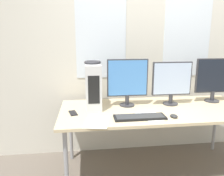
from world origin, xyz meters
TOP-DOWN VIEW (x-y plane):
  - wall_back at (0.00, 1.02)m, footprint 8.00×0.07m
  - desk at (0.00, 0.44)m, footprint 2.06×0.89m
  - pc_tower at (-0.67, 0.61)m, footprint 0.16×0.43m
  - headphones at (-0.67, 0.61)m, footprint 0.18×0.18m
  - monitor_main at (-0.29, 0.58)m, footprint 0.45×0.17m
  - monitor_right_near at (0.21, 0.57)m, footprint 0.45×0.17m
  - monitor_right_far at (0.75, 0.62)m, footprint 0.45×0.17m
  - keyboard at (-0.25, 0.18)m, footprint 0.49×0.16m
  - mouse at (0.08, 0.16)m, footprint 0.07×0.09m
  - cell_phone at (-0.89, 0.39)m, footprint 0.10×0.16m
  - paper_sheet_left at (-0.12, 0.23)m, footprint 0.29×0.35m
  - paper_sheet_front at (-0.66, 0.13)m, footprint 0.26×0.33m

SIDE VIEW (x-z plane):
  - desk at x=0.00m, z-range 0.33..1.07m
  - paper_sheet_left at x=-0.12m, z-range 0.74..0.74m
  - paper_sheet_front at x=-0.66m, z-range 0.74..0.74m
  - cell_phone at x=-0.89m, z-range 0.74..0.75m
  - keyboard at x=-0.25m, z-range 0.74..0.76m
  - mouse at x=0.08m, z-range 0.74..0.77m
  - pc_tower at x=-0.67m, z-range 0.74..1.22m
  - monitor_right_near at x=0.21m, z-range 0.77..1.26m
  - monitor_right_far at x=0.75m, z-range 0.77..1.29m
  - monitor_main at x=-0.29m, z-range 0.77..1.29m
  - headphones at x=-0.67m, z-range 1.22..1.25m
  - wall_back at x=0.00m, z-range 0.00..2.70m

